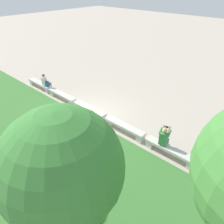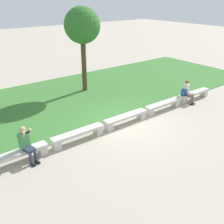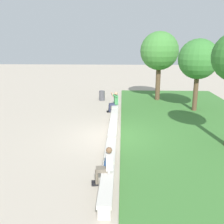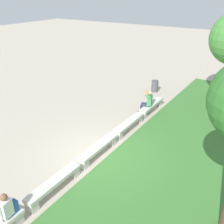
% 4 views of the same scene
% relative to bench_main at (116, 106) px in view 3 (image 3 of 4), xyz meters
% --- Properties ---
extents(ground_plane, '(80.00, 80.00, 0.00)m').
position_rel_bench_main_xyz_m(ground_plane, '(5.02, 0.00, -0.31)').
color(ground_plane, '#B2A593').
extents(grass_strip, '(24.35, 8.00, 0.03)m').
position_rel_bench_main_xyz_m(grass_strip, '(5.02, 4.38, -0.29)').
color(grass_strip, '#3D7533').
rests_on(grass_strip, ground).
extents(bench_main, '(2.30, 0.40, 0.45)m').
position_rel_bench_main_xyz_m(bench_main, '(0.00, 0.00, 0.00)').
color(bench_main, beige).
rests_on(bench_main, ground).
extents(bench_near, '(2.30, 0.40, 0.45)m').
position_rel_bench_main_xyz_m(bench_near, '(2.51, 0.00, 0.00)').
color(bench_near, beige).
rests_on(bench_near, ground).
extents(bench_mid, '(2.30, 0.40, 0.45)m').
position_rel_bench_main_xyz_m(bench_mid, '(5.02, 0.00, 0.00)').
color(bench_mid, beige).
rests_on(bench_mid, ground).
extents(bench_far, '(2.30, 0.40, 0.45)m').
position_rel_bench_main_xyz_m(bench_far, '(7.54, 0.00, 0.00)').
color(bench_far, beige).
rests_on(bench_far, ground).
extents(bench_end, '(2.30, 0.40, 0.45)m').
position_rel_bench_main_xyz_m(bench_end, '(10.05, 0.00, 0.00)').
color(bench_end, beige).
rests_on(bench_end, ground).
extents(person_photographer, '(0.53, 0.77, 1.32)m').
position_rel_bench_main_xyz_m(person_photographer, '(0.40, -0.08, 0.43)').
color(person_photographer, black).
rests_on(person_photographer, ground).
extents(person_distant, '(0.48, 0.70, 1.26)m').
position_rel_bench_main_xyz_m(person_distant, '(9.34, -0.07, 0.36)').
color(person_distant, black).
rests_on(person_distant, ground).
extents(backpack, '(0.28, 0.24, 0.43)m').
position_rel_bench_main_xyz_m(backpack, '(9.13, 0.00, 0.32)').
color(backpack, '#234C8C').
rests_on(backpack, bench_end).
extents(tree_left_background, '(2.85, 2.85, 5.18)m').
position_rel_bench_main_xyz_m(tree_left_background, '(-3.28, 3.18, 3.41)').
color(tree_left_background, brown).
rests_on(tree_left_background, ground).
extents(tree_right_background, '(2.53, 2.53, 4.63)m').
position_rel_bench_main_xyz_m(tree_right_background, '(-0.07, 5.21, 3.03)').
color(tree_right_background, brown).
rests_on(tree_right_background, ground).
extents(trash_bin, '(0.44, 0.44, 0.75)m').
position_rel_bench_main_xyz_m(trash_bin, '(-2.94, -1.13, 0.07)').
color(trash_bin, '#4C4C51').
rests_on(trash_bin, ground).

